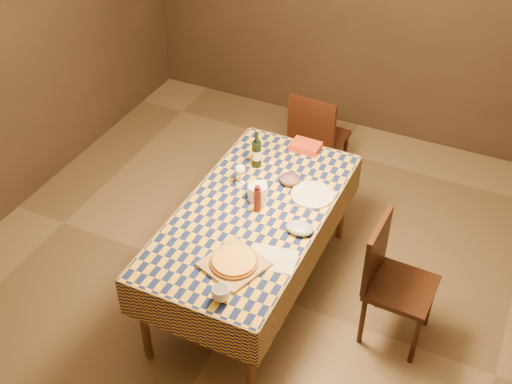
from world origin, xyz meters
TOP-DOWN VIEW (x-y plane):
  - room at (0.00, 0.00)m, footprint 5.00×5.10m
  - dining_table at (0.00, 0.00)m, footprint 0.94×1.84m
  - cutting_board at (0.12, -0.51)m, footprint 0.43×0.43m
  - pizza at (0.12, -0.51)m, footprint 0.35×0.35m
  - pepper_mill at (0.02, 0.03)m, footprint 0.05×0.05m
  - bowl at (0.10, 0.39)m, footprint 0.19×0.19m
  - wine_glass at (-0.21, 0.24)m, footprint 0.09×0.09m
  - wine_bottle at (-0.20, 0.48)m, footprint 0.10×0.10m
  - deli_tub at (-0.03, 0.13)m, footprint 0.16×0.16m
  - takeout_container at (0.05, 0.82)m, footprint 0.22×0.16m
  - white_plate at (0.30, 0.32)m, footprint 0.33×0.33m
  - tumbler at (0.17, -0.78)m, footprint 0.13×0.13m
  - flour_patch at (0.31, -0.35)m, footprint 0.31×0.26m
  - flour_bag at (0.36, -0.05)m, footprint 0.23×0.20m
  - chair_far at (-0.07, 1.39)m, footprint 0.45×0.46m
  - chair_right at (0.96, 0.06)m, footprint 0.44×0.43m

SIDE VIEW (x-z plane):
  - chair_far at x=-0.07m, z-range 0.06..0.99m
  - chair_right at x=0.96m, z-range 0.06..0.99m
  - dining_table at x=0.00m, z-range 0.31..1.08m
  - flour_patch at x=0.31m, z-range 0.77..0.77m
  - white_plate at x=0.30m, z-range 0.77..0.79m
  - cutting_board at x=0.12m, z-range 0.77..0.79m
  - bowl at x=0.10m, z-range 0.77..0.81m
  - flour_bag at x=0.36m, z-range 0.77..0.82m
  - takeout_container at x=0.05m, z-range 0.77..0.82m
  - pizza at x=0.12m, z-range 0.79..0.82m
  - tumbler at x=0.17m, z-range 0.77..0.86m
  - deli_tub at x=-0.03m, z-range 0.77..0.88m
  - pepper_mill at x=0.02m, z-range 0.76..0.98m
  - wine_bottle at x=-0.20m, z-range 0.73..1.02m
  - wine_glass at x=-0.21m, z-range 0.80..0.96m
  - room at x=0.00m, z-range 0.00..2.70m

